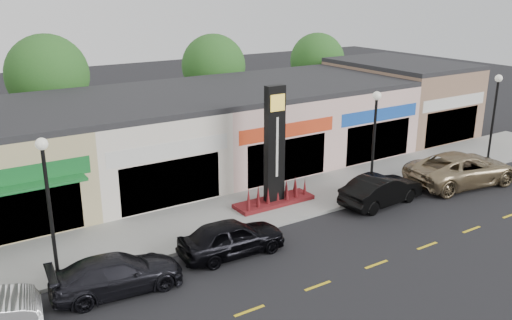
{
  "coord_description": "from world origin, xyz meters",
  "views": [
    {
      "loc": [
        -11.52,
        -16.61,
        10.57
      ],
      "look_at": [
        1.79,
        4.0,
        2.71
      ],
      "focal_mm": 38.0,
      "sensor_mm": 36.0,
      "label": 1
    }
  ],
  "objects_px": {
    "car_gold_suv": "(462,169)",
    "lamp_west_near": "(48,196)",
    "pylon_sign": "(274,163)",
    "car_black_conv": "(381,190)",
    "car_black_sedan": "(232,237)",
    "lamp_east_far": "(494,110)",
    "lamp_east_near": "(374,133)",
    "car_dark_sedan": "(117,274)"
  },
  "relations": [
    {
      "from": "pylon_sign",
      "to": "car_dark_sedan",
      "type": "distance_m",
      "value": 10.08
    },
    {
      "from": "car_black_sedan",
      "to": "car_black_conv",
      "type": "bearing_deg",
      "value": -83.96
    },
    {
      "from": "lamp_east_near",
      "to": "pylon_sign",
      "type": "height_order",
      "value": "pylon_sign"
    },
    {
      "from": "lamp_west_near",
      "to": "car_dark_sedan",
      "type": "bearing_deg",
      "value": -47.16
    },
    {
      "from": "lamp_east_near",
      "to": "car_dark_sedan",
      "type": "height_order",
      "value": "lamp_east_near"
    },
    {
      "from": "car_black_sedan",
      "to": "car_black_conv",
      "type": "relative_size",
      "value": 0.95
    },
    {
      "from": "car_black_conv",
      "to": "car_gold_suv",
      "type": "height_order",
      "value": "car_gold_suv"
    },
    {
      "from": "pylon_sign",
      "to": "car_black_conv",
      "type": "xyz_separation_m",
      "value": [
        4.72,
        -2.73,
        -1.5
      ]
    },
    {
      "from": "car_black_conv",
      "to": "lamp_east_far",
      "type": "bearing_deg",
      "value": -88.54
    },
    {
      "from": "lamp_west_near",
      "to": "pylon_sign",
      "type": "bearing_deg",
      "value": 8.77
    },
    {
      "from": "lamp_east_far",
      "to": "car_black_sedan",
      "type": "bearing_deg",
      "value": -175.28
    },
    {
      "from": "car_gold_suv",
      "to": "lamp_west_near",
      "type": "bearing_deg",
      "value": 94.54
    },
    {
      "from": "car_black_sedan",
      "to": "car_black_conv",
      "type": "distance_m",
      "value": 9.14
    },
    {
      "from": "car_black_sedan",
      "to": "lamp_west_near",
      "type": "bearing_deg",
      "value": 78.83
    },
    {
      "from": "car_dark_sedan",
      "to": "pylon_sign",
      "type": "bearing_deg",
      "value": -64.23
    },
    {
      "from": "pylon_sign",
      "to": "lamp_east_near",
      "type": "bearing_deg",
      "value": -18.75
    },
    {
      "from": "lamp_east_far",
      "to": "car_black_conv",
      "type": "height_order",
      "value": "lamp_east_far"
    },
    {
      "from": "lamp_east_near",
      "to": "lamp_east_far",
      "type": "bearing_deg",
      "value": 0.0
    },
    {
      "from": "lamp_east_far",
      "to": "car_gold_suv",
      "type": "relative_size",
      "value": 0.84
    },
    {
      "from": "lamp_west_near",
      "to": "lamp_east_near",
      "type": "bearing_deg",
      "value": 0.0
    },
    {
      "from": "lamp_west_near",
      "to": "car_dark_sedan",
      "type": "xyz_separation_m",
      "value": [
        1.68,
        -1.81,
        -2.79
      ]
    },
    {
      "from": "car_black_conv",
      "to": "car_gold_suv",
      "type": "xyz_separation_m",
      "value": [
        5.92,
        -0.32,
        0.13
      ]
    },
    {
      "from": "car_black_conv",
      "to": "car_black_sedan",
      "type": "bearing_deg",
      "value": 89.27
    },
    {
      "from": "lamp_west_near",
      "to": "pylon_sign",
      "type": "height_order",
      "value": "pylon_sign"
    },
    {
      "from": "car_dark_sedan",
      "to": "car_black_conv",
      "type": "relative_size",
      "value": 1.01
    },
    {
      "from": "lamp_east_near",
      "to": "car_black_conv",
      "type": "bearing_deg",
      "value": -104.97
    },
    {
      "from": "car_black_conv",
      "to": "lamp_east_near",
      "type": "bearing_deg",
      "value": -19.26
    },
    {
      "from": "lamp_east_far",
      "to": "car_dark_sedan",
      "type": "height_order",
      "value": "lamp_east_far"
    },
    {
      "from": "lamp_east_far",
      "to": "car_gold_suv",
      "type": "xyz_separation_m",
      "value": [
        -4.36,
        -1.35,
        -2.57
      ]
    },
    {
      "from": "pylon_sign",
      "to": "car_gold_suv",
      "type": "xyz_separation_m",
      "value": [
        10.64,
        -3.05,
        -1.37
      ]
    },
    {
      "from": "car_dark_sedan",
      "to": "lamp_east_near",
      "type": "bearing_deg",
      "value": -77.66
    },
    {
      "from": "lamp_east_near",
      "to": "car_black_sedan",
      "type": "height_order",
      "value": "lamp_east_near"
    },
    {
      "from": "lamp_west_near",
      "to": "pylon_sign",
      "type": "relative_size",
      "value": 0.91
    },
    {
      "from": "pylon_sign",
      "to": "car_dark_sedan",
      "type": "bearing_deg",
      "value": -159.35
    },
    {
      "from": "car_black_sedan",
      "to": "pylon_sign",
      "type": "bearing_deg",
      "value": -50.65
    },
    {
      "from": "lamp_west_near",
      "to": "lamp_east_near",
      "type": "height_order",
      "value": "same"
    },
    {
      "from": "lamp_east_far",
      "to": "car_black_conv",
      "type": "xyz_separation_m",
      "value": [
        -10.28,
        -1.03,
        -2.7
      ]
    },
    {
      "from": "pylon_sign",
      "to": "car_black_sedan",
      "type": "distance_m",
      "value": 5.7
    },
    {
      "from": "lamp_west_near",
      "to": "lamp_east_far",
      "type": "distance_m",
      "value": 26.0
    },
    {
      "from": "car_black_conv",
      "to": "car_gold_suv",
      "type": "distance_m",
      "value": 5.93
    },
    {
      "from": "lamp_west_near",
      "to": "lamp_east_far",
      "type": "relative_size",
      "value": 1.0
    },
    {
      "from": "lamp_east_near",
      "to": "lamp_east_far",
      "type": "xyz_separation_m",
      "value": [
        10.0,
        0.0,
        0.0
      ]
    }
  ]
}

